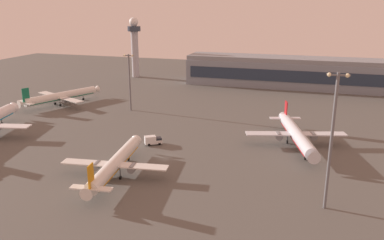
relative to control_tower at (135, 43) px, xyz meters
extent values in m
plane|color=#56544F|center=(67.04, -122.90, -21.26)|extent=(416.00, 416.00, 0.00)
cube|color=gray|center=(106.78, -2.30, -14.26)|extent=(137.81, 22.00, 14.00)
cube|color=#263347|center=(106.78, -13.50, -13.56)|extent=(132.30, 0.40, 6.16)
cube|color=gray|center=(106.78, -2.30, -6.06)|extent=(137.81, 19.80, 2.40)
cylinder|color=#A8A8B2|center=(0.00, 0.00, -7.06)|extent=(4.40, 4.40, 28.40)
cylinder|color=#2D3847|center=(0.00, 0.00, 8.64)|extent=(8.00, 8.00, 3.00)
sphere|color=silver|center=(0.00, 0.00, 12.66)|extent=(5.60, 5.60, 5.60)
cylinder|color=silver|center=(58.82, -138.75, -17.51)|extent=(7.76, 33.05, 3.47)
cone|color=silver|center=(56.51, -121.36, -17.51)|extent=(3.56, 2.61, 3.30)
cone|color=silver|center=(61.15, -156.31, -17.51)|extent=(3.43, 2.95, 3.12)
cube|color=silver|center=(58.94, -139.65, -17.70)|extent=(29.45, 7.46, 0.32)
cube|color=silver|center=(60.92, -154.59, -17.33)|extent=(10.25, 3.49, 0.32)
cube|color=orange|center=(60.88, -154.32, -14.55)|extent=(0.66, 2.93, 5.94)
cylinder|color=slate|center=(53.96, -140.31, -18.34)|extent=(2.42, 3.52, 2.01)
cylinder|color=slate|center=(63.92, -138.99, -18.34)|extent=(2.42, 3.52, 2.01)
cube|color=orange|center=(58.82, -138.75, -18.47)|extent=(7.07, 30.40, 0.33)
cylinder|color=#333338|center=(57.44, -128.31, -19.14)|extent=(0.26, 0.26, 3.24)
cylinder|color=black|center=(57.44, -128.31, -20.76)|extent=(0.49, 1.04, 1.00)
cylinder|color=#333338|center=(57.13, -141.27, -19.14)|extent=(0.26, 0.26, 3.24)
cylinder|color=black|center=(57.13, -141.27, -20.76)|extent=(0.49, 1.04, 1.00)
cylinder|color=#333338|center=(61.11, -140.75, -19.14)|extent=(0.26, 0.26, 3.24)
cylinder|color=black|center=(61.11, -140.75, -20.76)|extent=(0.49, 1.04, 1.00)
cone|color=white|center=(-6.55, -102.05, -16.63)|extent=(4.58, 3.56, 4.08)
cylinder|color=#333338|center=(-4.60, -110.51, -18.63)|extent=(0.32, 0.32, 4.01)
cylinder|color=black|center=(-4.60, -110.51, -20.64)|extent=(0.72, 1.31, 1.24)
cylinder|color=silver|center=(104.20, -100.63, -17.08)|extent=(14.05, 36.32, 3.88)
cone|color=silver|center=(109.71, -119.42, -17.08)|extent=(4.22, 3.38, 3.68)
cone|color=silver|center=(98.63, -81.64, -17.08)|extent=(4.15, 3.72, 3.49)
cube|color=silver|center=(103.91, -99.65, -17.28)|extent=(32.46, 13.09, 0.36)
cube|color=silver|center=(99.18, -83.50, -16.87)|extent=(11.45, 5.50, 0.36)
cube|color=red|center=(99.27, -83.80, -13.76)|extent=(1.21, 3.22, 6.63)
cylinder|color=slate|center=(109.30, -98.07, -18.00)|extent=(3.19, 4.15, 2.24)
cylinder|color=slate|center=(98.53, -101.23, -18.00)|extent=(3.19, 4.15, 2.24)
cube|color=red|center=(104.20, -100.63, -18.14)|extent=(12.85, 33.39, 0.37)
cylinder|color=#333338|center=(107.50, -111.90, -18.89)|extent=(0.29, 0.29, 3.62)
cylinder|color=black|center=(107.50, -111.90, -20.70)|extent=(0.71, 1.19, 1.12)
cylinder|color=#333338|center=(105.64, -97.55, -18.89)|extent=(0.29, 0.29, 3.62)
cylinder|color=black|center=(105.64, -97.55, -20.70)|extent=(0.71, 1.19, 1.12)
cylinder|color=#333338|center=(101.33, -98.81, -18.89)|extent=(0.29, 0.29, 3.62)
cylinder|color=black|center=(101.33, -98.81, -20.70)|extent=(0.71, 1.19, 1.12)
cylinder|color=silver|center=(-1.94, -75.45, -17.23)|extent=(17.46, 33.94, 3.73)
cone|color=silver|center=(5.54, -58.14, -17.23)|extent=(4.19, 3.57, 3.55)
cone|color=silver|center=(-9.50, -92.94, -17.23)|extent=(4.17, 3.86, 3.36)
cube|color=silver|center=(-2.33, -76.35, -17.43)|extent=(30.41, 16.08, 0.34)
cube|color=silver|center=(-8.76, -91.23, -17.04)|extent=(10.85, 6.45, 0.34)
cube|color=#146B4C|center=(-8.65, -90.96, -14.04)|extent=(1.52, 3.00, 6.38)
cylinder|color=slate|center=(-7.29, -74.21, -18.12)|extent=(3.39, 4.10, 2.16)
cylinder|color=slate|center=(2.63, -78.50, -18.12)|extent=(3.39, 4.10, 2.16)
cube|color=#146B4C|center=(-1.94, -75.45, -18.26)|extent=(15.99, 31.19, 0.35)
cylinder|color=#333338|center=(2.55, -65.07, -18.98)|extent=(0.28, 0.28, 3.49)
cylinder|color=black|center=(2.55, -65.07, -20.72)|extent=(0.79, 1.15, 1.08)
cylinder|color=#333338|center=(-4.90, -76.85, -18.98)|extent=(0.28, 0.28, 3.49)
cylinder|color=black|center=(-4.90, -76.85, -20.72)|extent=(0.79, 1.15, 1.08)
cylinder|color=#333338|center=(-0.93, -78.56, -18.98)|extent=(0.28, 0.28, 3.49)
cylinder|color=black|center=(-0.93, -78.56, -20.72)|extent=(0.79, 1.15, 1.08)
cube|color=white|center=(60.28, -112.32, -20.21)|extent=(3.62, 3.52, 1.20)
cube|color=#1E232D|center=(60.28, -112.32, -19.26)|extent=(3.24, 3.18, 0.70)
cube|color=white|center=(58.21, -113.68, -19.51)|extent=(4.27, 3.91, 2.60)
cylinder|color=black|center=(60.02, -111.23, -20.81)|extent=(0.92, 0.75, 0.90)
cylinder|color=black|center=(61.18, -112.98, -20.81)|extent=(0.92, 0.75, 0.90)
cylinder|color=black|center=(57.08, -113.17, -20.81)|extent=(0.92, 0.75, 0.90)
cylinder|color=black|center=(58.24, -114.92, -20.81)|extent=(0.92, 0.75, 0.90)
cylinder|color=slate|center=(112.85, -140.69, -5.58)|extent=(0.70, 0.70, 31.37)
cube|color=slate|center=(112.85, -140.69, 9.51)|extent=(4.80, 0.40, 0.40)
sphere|color=#F9EAB2|center=(111.05, -140.69, 9.51)|extent=(0.90, 0.90, 0.90)
sphere|color=#F9EAB2|center=(114.65, -140.69, 9.51)|extent=(0.90, 0.90, 0.90)
cylinder|color=slate|center=(32.64, -75.14, -9.06)|extent=(0.70, 0.70, 24.40)
cube|color=slate|center=(32.64, -75.14, 2.54)|extent=(4.80, 0.40, 0.40)
sphere|color=#F9EAB2|center=(30.84, -75.14, 2.54)|extent=(0.90, 0.90, 0.90)
sphere|color=#F9EAB2|center=(34.44, -75.14, 2.54)|extent=(0.90, 0.90, 0.90)
camera|label=1|loc=(108.08, -227.58, 23.91)|focal=37.17mm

